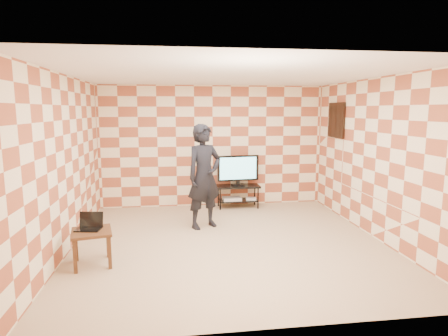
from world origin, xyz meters
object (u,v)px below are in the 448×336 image
Objects in this scene: tv at (238,169)px; person at (204,176)px; side_table at (92,237)px; tv_stand at (238,191)px.

tv is 0.48× the size of person.
side_table is at bearing -166.78° from person.
tv_stand is at bearing 83.96° from tv.
side_table is (-2.56, -2.83, -0.46)m from tv.
side_table is 0.33× the size of person.
tv_stand is 0.51m from tv.
tv_stand is 1.03× the size of tv.
person is at bearing 41.55° from side_table.
tv_stand is 1.68m from person.
tv reaches higher than tv_stand.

